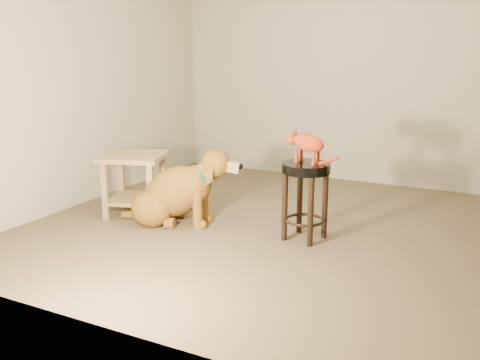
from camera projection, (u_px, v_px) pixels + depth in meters
The scene contains 6 objects.
floor at pixel (296, 232), 4.59m from camera, with size 4.50×4.00×0.01m, color brown.
room_shell at pixel (302, 29), 4.18m from camera, with size 4.54×4.04×2.62m.
padded_stool at pixel (306, 186), 4.31m from camera, with size 0.39×0.39×0.64m.
side_table at pixel (135, 175), 4.99m from camera, with size 0.71×0.71×0.58m.
golden_retriever at pixel (176, 194), 4.76m from camera, with size 1.13×0.64×0.73m.
tabby_kitten at pixel (306, 144), 4.23m from camera, with size 0.47×0.18×0.29m.
Camera 1 is at (1.54, -4.08, 1.55)m, focal length 40.00 mm.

